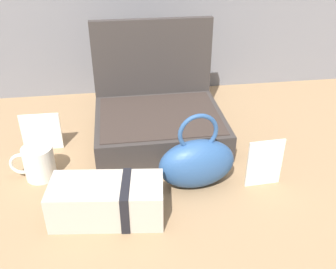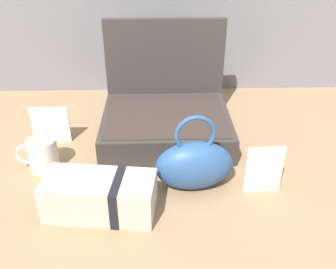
# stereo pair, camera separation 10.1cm
# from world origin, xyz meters

# --- Properties ---
(ground_plane) EXTENTS (6.00, 6.00, 0.00)m
(ground_plane) POSITION_xyz_m (0.00, 0.00, 0.00)
(ground_plane) COLOR #8C6D4C
(open_suitcase) EXTENTS (0.40, 0.35, 0.34)m
(open_suitcase) POSITION_xyz_m (0.00, 0.20, 0.07)
(open_suitcase) COLOR #332D2B
(open_suitcase) RESTS_ON ground_plane
(teal_pouch_handbag) EXTENTS (0.21, 0.12, 0.21)m
(teal_pouch_handbag) POSITION_xyz_m (0.07, -0.09, 0.07)
(teal_pouch_handbag) COLOR #284C7F
(teal_pouch_handbag) RESTS_ON ground_plane
(cream_toiletry_bag) EXTENTS (0.28, 0.15, 0.10)m
(cream_toiletry_bag) POSITION_xyz_m (-0.16, -0.18, 0.05)
(cream_toiletry_bag) COLOR #B2A899
(cream_toiletry_bag) RESTS_ON ground_plane
(coffee_mug) EXTENTS (0.12, 0.08, 0.09)m
(coffee_mug) POSITION_xyz_m (-0.35, 0.01, 0.05)
(coffee_mug) COLOR silver
(coffee_mug) RESTS_ON ground_plane
(info_card_left) EXTENTS (0.10, 0.01, 0.13)m
(info_card_left) POSITION_xyz_m (0.24, -0.11, 0.07)
(info_card_left) COLOR silver
(info_card_left) RESTS_ON ground_plane
(poster_card_right) EXTENTS (0.12, 0.01, 0.12)m
(poster_card_right) POSITION_xyz_m (-0.36, 0.15, 0.06)
(poster_card_right) COLOR silver
(poster_card_right) RESTS_ON ground_plane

